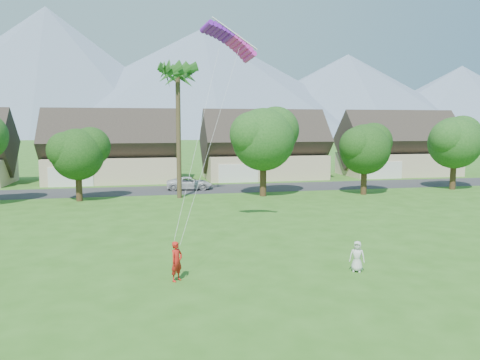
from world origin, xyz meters
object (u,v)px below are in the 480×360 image
object	(u,v)px
kite_flyer	(177,261)
watcher	(357,256)
parked_car	(189,183)
parafoil_kite	(230,38)

from	to	relation	value
kite_flyer	watcher	distance (m)	8.39
watcher	parked_car	world-z (taller)	watcher
parafoil_kite	kite_flyer	bearing A→B (deg)	-131.88
parked_car	parafoil_kite	xyz separation A→B (m)	(0.41, -21.64, 11.21)
parked_car	parafoil_kite	size ratio (longest dim) A/B	1.34
kite_flyer	watcher	bearing A→B (deg)	-47.12
watcher	parked_car	xyz separation A→B (m)	(-4.98, 29.54, -0.06)
kite_flyer	parafoil_kite	distance (m)	13.85
kite_flyer	parafoil_kite	size ratio (longest dim) A/B	0.49
kite_flyer	parked_car	bearing A→B (deg)	38.81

